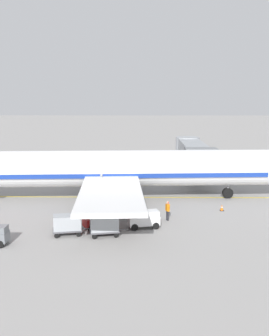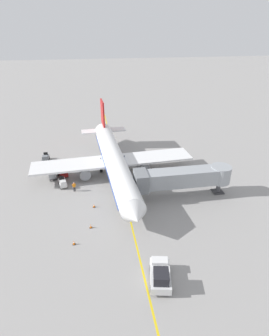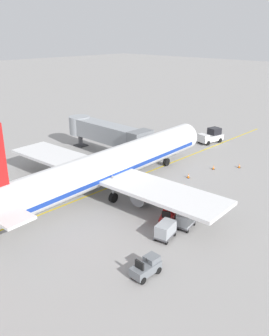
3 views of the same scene
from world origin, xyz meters
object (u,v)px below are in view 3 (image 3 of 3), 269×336
(baggage_cart_second_in_train, at_px, (166,229))
(safety_cone_nose_left, at_px, (239,166))
(pushback_tractor, at_px, (211,136))
(ground_crew_wing_walker, at_px, (183,190))
(safety_cone_wing_tip, at_px, (213,167))
(parked_airliner, at_px, (109,166))
(baggage_tug_lead, at_px, (168,216))
(baggage_cart_front, at_px, (186,219))
(jet_bridge, at_px, (106,133))
(safety_cone_nose_right, at_px, (188,176))
(baggage_tug_trailing, at_px, (188,204))
(baggage_tug_spare, at_px, (146,267))

(baggage_cart_second_in_train, xyz_separation_m, safety_cone_nose_left, (-4.20, 21.18, -0.66))
(pushback_tractor, height_order, ground_crew_wing_walker, pushback_tractor)
(safety_cone_wing_tip, bearing_deg, parked_airliner, -108.16)
(baggage_tug_lead, relative_size, baggage_cart_front, 0.93)
(jet_bridge, bearing_deg, safety_cone_wing_tip, 21.06)
(pushback_tractor, relative_size, safety_cone_nose_right, 8.04)
(jet_bridge, bearing_deg, pushback_tractor, 64.43)
(baggage_tug_trailing, distance_m, safety_cone_nose_left, 15.36)
(parked_airliner, bearing_deg, baggage_tug_spare, -31.92)
(baggage_tug_trailing, relative_size, baggage_cart_second_in_train, 0.91)
(baggage_tug_spare, bearing_deg, baggage_cart_second_in_train, 114.11)
(baggage_cart_front, relative_size, ground_crew_wing_walker, 1.76)
(jet_bridge, distance_m, baggage_tug_spare, 29.71)
(baggage_cart_front, height_order, safety_cone_nose_left, baggage_cart_front)
(ground_crew_wing_walker, bearing_deg, safety_cone_nose_right, 120.60)
(baggage_tug_trailing, bearing_deg, safety_cone_nose_right, 125.49)
(baggage_tug_lead, height_order, safety_cone_wing_tip, baggage_tug_lead)
(baggage_cart_second_in_train, height_order, safety_cone_wing_tip, baggage_cart_second_in_train)
(baggage_cart_front, bearing_deg, safety_cone_wing_tip, 113.35)
(safety_cone_nose_left, bearing_deg, safety_cone_nose_right, -110.07)
(jet_bridge, height_order, baggage_tug_trailing, jet_bridge)
(pushback_tractor, distance_m, baggage_cart_second_in_train, 31.93)
(baggage_tug_lead, distance_m, safety_cone_nose_right, 12.17)
(baggage_cart_front, bearing_deg, pushback_tractor, 118.30)
(baggage_cart_front, bearing_deg, ground_crew_wing_walker, 128.90)
(baggage_cart_second_in_train, bearing_deg, safety_cone_nose_left, 101.21)
(jet_bridge, xyz_separation_m, safety_cone_nose_right, (14.59, 0.96, -3.17))
(baggage_tug_spare, xyz_separation_m, safety_cone_wing_tip, (-8.70, 23.24, -0.42))
(pushback_tractor, relative_size, baggage_cart_front, 1.59)
(baggage_cart_front, xyz_separation_m, safety_cone_wing_tip, (-6.61, 15.31, -0.66))
(baggage_tug_lead, xyz_separation_m, safety_cone_nose_right, (-5.40, 10.90, -0.42))
(baggage_cart_front, xyz_separation_m, safety_cone_nose_right, (-7.25, 10.40, -0.66))
(baggage_tug_trailing, distance_m, baggage_cart_second_in_train, 6.29)
(baggage_tug_spare, distance_m, baggage_cart_front, 8.21)
(jet_bridge, height_order, safety_cone_nose_left, jet_bridge)
(jet_bridge, xyz_separation_m, baggage_tug_lead, (19.99, -9.94, -2.74))
(ground_crew_wing_walker, relative_size, safety_cone_wing_tip, 2.86)
(jet_bridge, distance_m, baggage_tug_lead, 22.49)
(ground_crew_wing_walker, xyz_separation_m, safety_cone_nose_left, (-0.25, 13.20, -0.66))
(pushback_tractor, height_order, baggage_tug_lead, pushback_tractor)
(safety_cone_nose_right, relative_size, safety_cone_wing_tip, 1.00)
(jet_bridge, relative_size, baggage_tug_spare, 6.38)
(ground_crew_wing_walker, relative_size, safety_cone_nose_right, 2.86)
(baggage_tug_spare, distance_m, safety_cone_nose_left, 27.02)
(pushback_tractor, xyz_separation_m, ground_crew_wing_walker, (9.84, -20.83, -0.15))
(pushback_tractor, xyz_separation_m, safety_cone_nose_left, (9.59, -7.62, -0.81))
(baggage_tug_trailing, relative_size, safety_cone_nose_left, 4.59)
(baggage_tug_lead, xyz_separation_m, baggage_cart_front, (1.85, 0.50, 0.24))
(baggage_cart_second_in_train, xyz_separation_m, safety_cone_nose_right, (-7.08, 13.28, -0.66))
(pushback_tractor, bearing_deg, jet_bridge, -115.57)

